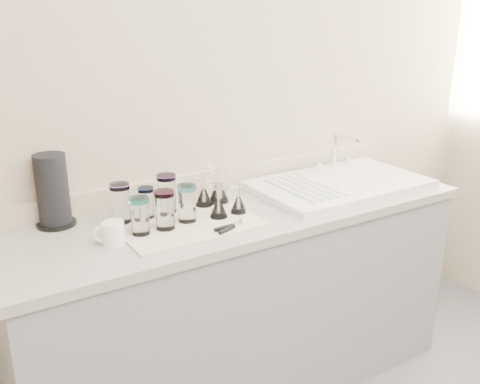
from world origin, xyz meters
TOP-DOWN VIEW (x-y plane):
  - counter_unit at (0.00, 1.20)m, footprint 2.06×0.62m
  - sink_unit at (0.55, 1.20)m, footprint 0.82×0.50m
  - dish_towel at (-0.27, 1.19)m, footprint 0.55×0.42m
  - tumbler_teal at (-0.49, 1.32)m, footprint 0.08×0.08m
  - tumbler_cyan at (-0.38, 1.31)m, footprint 0.06×0.06m
  - tumbler_purple at (-0.29, 1.33)m, footprint 0.08×0.08m
  - tumbler_magenta at (-0.47, 1.16)m, footprint 0.07×0.07m
  - tumbler_blue at (-0.37, 1.16)m, footprint 0.08×0.08m
  - tumbler_lavender at (-0.26, 1.19)m, footprint 0.08×0.08m
  - goblet_back_left at (-0.12, 1.31)m, footprint 0.08×0.08m
  - goblet_back_right at (-0.04, 1.32)m, footprint 0.09×0.09m
  - goblet_front_left at (-0.14, 1.16)m, footprint 0.07×0.07m
  - goblet_front_right at (-0.04, 1.16)m, footprint 0.07×0.07m
  - can_opener at (-0.16, 1.03)m, footprint 0.13×0.06m
  - white_mug at (-0.59, 1.15)m, footprint 0.12×0.10m
  - paper_towel_roll at (-0.71, 1.44)m, footprint 0.15×0.15m

SIDE VIEW (x-z plane):
  - counter_unit at x=0.00m, z-range 0.00..0.90m
  - dish_towel at x=-0.27m, z-range 0.90..0.91m
  - can_opener at x=-0.16m, z-range 0.91..0.92m
  - sink_unit at x=0.55m, z-range 0.81..1.03m
  - white_mug at x=-0.59m, z-range 0.90..0.98m
  - goblet_front_right at x=-0.04m, z-range 0.89..1.01m
  - goblet_front_left at x=-0.14m, z-range 0.89..1.02m
  - goblet_back_left at x=-0.12m, z-range 0.89..1.02m
  - goblet_back_right at x=-0.04m, z-range 0.88..1.05m
  - tumbler_cyan at x=-0.38m, z-range 0.91..1.04m
  - tumbler_magenta at x=-0.47m, z-range 0.91..1.05m
  - tumbler_lavender at x=-0.26m, z-range 0.91..1.06m
  - tumbler_blue at x=-0.37m, z-range 0.91..1.06m
  - tumbler_teal at x=-0.49m, z-range 0.91..1.07m
  - tumbler_purple at x=-0.29m, z-range 0.91..1.07m
  - paper_towel_roll at x=-0.71m, z-range 0.90..1.19m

